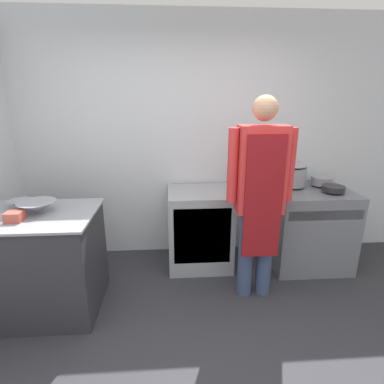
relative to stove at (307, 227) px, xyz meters
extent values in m
cube|color=silver|center=(-1.37, 0.44, 0.91)|extent=(8.00, 0.05, 2.70)
cube|color=#2D2D33|center=(-2.66, -0.61, 0.00)|extent=(0.96, 0.75, 0.88)
cube|color=gray|center=(-2.66, -0.61, 0.45)|extent=(1.00, 0.78, 0.02)
cube|color=slate|center=(0.00, 0.00, 0.00)|extent=(0.83, 0.72, 0.87)
cube|color=gray|center=(0.00, -0.34, 0.28)|extent=(0.76, 0.03, 0.10)
cube|color=gray|center=(0.00, 0.35, 0.44)|extent=(0.83, 0.03, 0.02)
cube|color=#93999E|center=(-1.21, 0.07, -0.01)|extent=(0.68, 0.64, 0.86)
cube|color=silver|center=(-1.21, -0.24, 0.04)|extent=(0.58, 0.02, 0.60)
cylinder|color=#38476B|center=(-0.83, -0.53, -0.01)|extent=(0.14, 0.14, 0.85)
cylinder|color=#38476B|center=(-0.65, -0.53, -0.01)|extent=(0.14, 0.14, 0.85)
cube|color=red|center=(-0.74, -0.53, 0.78)|extent=(0.41, 0.22, 0.75)
cube|color=maroon|center=(-0.74, -0.65, 0.56)|extent=(0.32, 0.02, 1.07)
cylinder|color=red|center=(-0.99, -0.53, 0.82)|extent=(0.09, 0.09, 0.64)
cylinder|color=red|center=(-0.49, -0.53, 0.82)|extent=(0.09, 0.09, 0.64)
sphere|color=tan|center=(-0.74, -0.53, 1.30)|extent=(0.21, 0.21, 0.21)
cone|color=gray|center=(-2.62, -0.58, 0.51)|extent=(0.31, 0.31, 0.10)
cone|color=gray|center=(-2.82, -0.44, 0.49)|extent=(0.20, 0.20, 0.07)
cube|color=#B24C3F|center=(-2.72, -0.75, 0.50)|extent=(0.12, 0.12, 0.08)
cylinder|color=gray|center=(-0.19, 0.13, 0.56)|extent=(0.30, 0.30, 0.20)
ellipsoid|color=gray|center=(-0.19, 0.13, 0.68)|extent=(0.30, 0.30, 0.05)
cylinder|color=#262628|center=(0.17, -0.13, 0.48)|extent=(0.23, 0.23, 0.06)
cylinder|color=gray|center=(0.17, 0.13, 0.50)|extent=(0.23, 0.23, 0.09)
camera|label=1|loc=(-1.50, -2.99, 1.35)|focal=28.00mm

